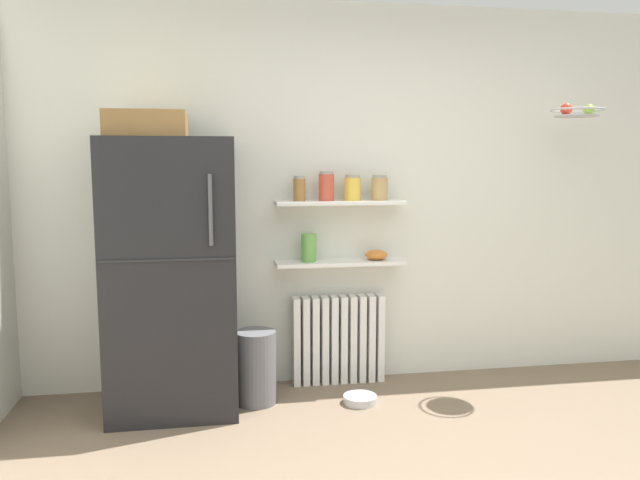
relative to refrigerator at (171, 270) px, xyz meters
name	(u,v)px	position (x,y,z in m)	size (l,w,h in m)	color
back_wall	(348,196)	(1.19, 0.39, 0.43)	(7.04, 0.10, 2.60)	silver
refrigerator	(171,270)	(0.00, 0.00, 0.00)	(0.77, 0.70, 1.83)	black
radiator	(338,339)	(1.10, 0.26, -0.57)	(0.64, 0.12, 0.61)	white
wall_shelf_lower	(340,263)	(1.10, 0.23, -0.02)	(0.87, 0.22, 0.03)	white
wall_shelf_upper	(340,203)	(1.10, 0.23, 0.39)	(0.87, 0.22, 0.03)	white
storage_jar_0	(299,189)	(0.83, 0.23, 0.49)	(0.08, 0.08, 0.17)	olive
storage_jar_1	(326,186)	(1.01, 0.23, 0.50)	(0.10, 0.10, 0.20)	#C64C38
storage_jar_2	(353,188)	(1.20, 0.23, 0.49)	(0.11, 0.11, 0.17)	yellow
storage_jar_3	(380,188)	(1.38, 0.23, 0.49)	(0.11, 0.11, 0.17)	tan
vase	(309,248)	(0.89, 0.23, 0.09)	(0.10, 0.10, 0.19)	#66A84C
shelf_bowl	(376,255)	(1.36, 0.23, 0.03)	(0.15, 0.15, 0.07)	orange
trash_bin	(256,367)	(0.51, -0.03, -0.64)	(0.26, 0.26, 0.47)	slate
pet_food_bowl	(360,399)	(1.17, -0.15, -0.85)	(0.22, 0.22, 0.05)	#B7B7BC
hanging_fruit_basket	(577,111)	(2.66, -0.02, 1.00)	(0.34, 0.34, 0.09)	#B2B2B7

